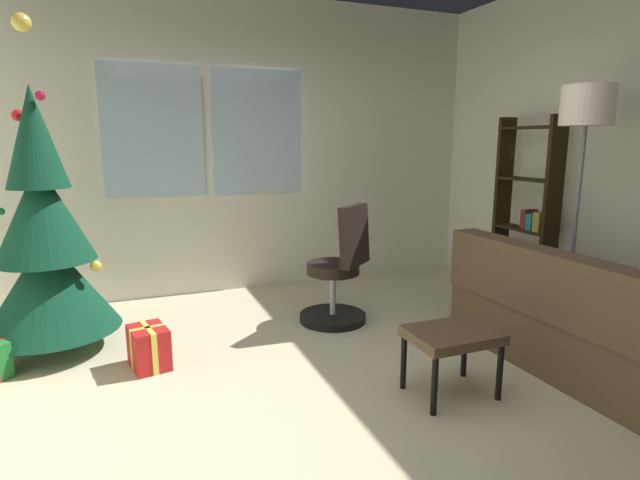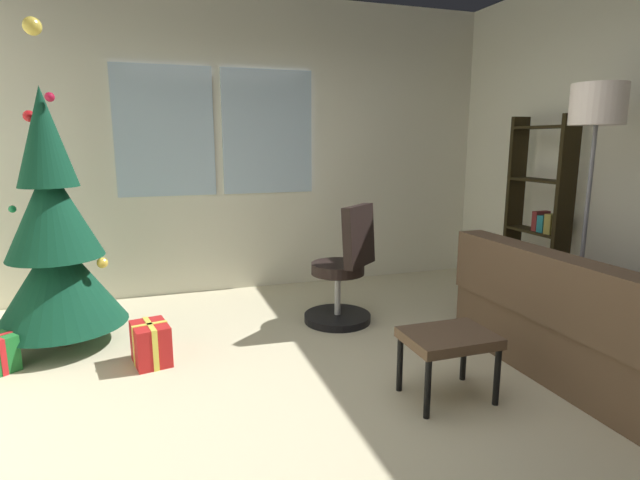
{
  "view_description": "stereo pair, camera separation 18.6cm",
  "coord_description": "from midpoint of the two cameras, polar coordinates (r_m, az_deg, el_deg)",
  "views": [
    {
      "loc": [
        -1.14,
        -2.31,
        1.49
      ],
      "look_at": [
        0.07,
        0.76,
        0.84
      ],
      "focal_mm": 27.93,
      "sensor_mm": 36.0,
      "label": 1
    },
    {
      "loc": [
        -0.97,
        -2.38,
        1.49
      ],
      "look_at": [
        0.07,
        0.76,
        0.84
      ],
      "focal_mm": 27.93,
      "sensor_mm": 36.0,
      "label": 2
    }
  ],
  "objects": [
    {
      "name": "gift_box_red",
      "position": [
        3.62,
        -17.4,
        -11.28
      ],
      "size": [
        0.28,
        0.34,
        0.29
      ],
      "color": "red",
      "rests_on": "ground_plane"
    },
    {
      "name": "wall_back_with_windows",
      "position": [
        5.09,
        -6.61,
        10.61
      ],
      "size": [
        4.9,
        0.12,
        2.87
      ],
      "color": "silver",
      "rests_on": "ground_plane"
    },
    {
      "name": "couch",
      "position": [
        3.69,
        34.06,
        -9.92
      ],
      "size": [
        1.62,
        2.06,
        0.82
      ],
      "color": "brown",
      "rests_on": "ground_plane"
    },
    {
      "name": "ground_plane",
      "position": [
        3.0,
        5.45,
        -19.78
      ],
      "size": [
        4.9,
        5.19,
        0.1
      ],
      "primitive_type": "cube",
      "color": "beige"
    },
    {
      "name": "floor_lamp",
      "position": [
        4.06,
        30.26,
        11.41
      ],
      "size": [
        0.36,
        0.36,
        1.88
      ],
      "color": "slate",
      "rests_on": "ground_plane"
    },
    {
      "name": "footstool",
      "position": [
        3.06,
        16.24,
        -11.19
      ],
      "size": [
        0.51,
        0.39,
        0.4
      ],
      "color": "brown",
      "rests_on": "ground_plane"
    },
    {
      "name": "office_chair",
      "position": [
        4.12,
        4.01,
        -4.33
      ],
      "size": [
        0.59,
        0.6,
        1.0
      ],
      "color": "black",
      "rests_on": "ground_plane"
    },
    {
      "name": "bookshelf",
      "position": [
        4.86,
        24.65,
        1.44
      ],
      "size": [
        0.18,
        0.64,
        1.71
      ],
      "color": "black",
      "rests_on": "ground_plane"
    },
    {
      "name": "holiday_tree",
      "position": [
        4.01,
        -26.92,
        -0.29
      ],
      "size": [
        0.91,
        0.91,
        2.3
      ],
      "color": "#4C331E",
      "rests_on": "ground_plane"
    }
  ]
}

